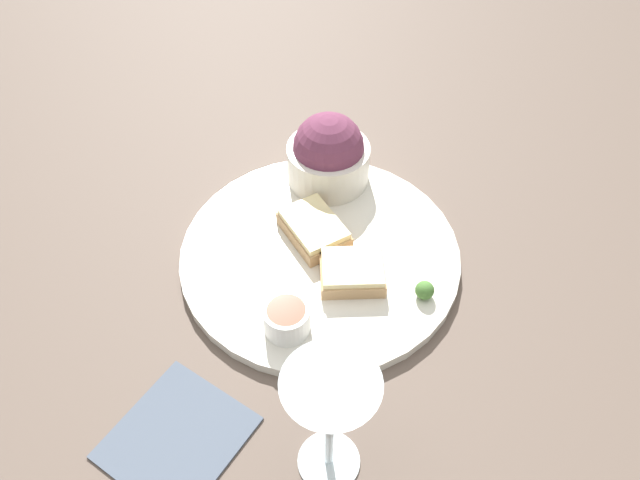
# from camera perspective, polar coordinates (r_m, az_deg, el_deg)

# --- Properties ---
(ground_plane) EXTENTS (4.00, 4.00, 0.00)m
(ground_plane) POSITION_cam_1_polar(r_m,az_deg,el_deg) (0.77, -0.00, -1.66)
(ground_plane) COLOR brown
(dinner_plate) EXTENTS (0.34, 0.34, 0.01)m
(dinner_plate) POSITION_cam_1_polar(r_m,az_deg,el_deg) (0.77, -0.00, -1.33)
(dinner_plate) COLOR silver
(dinner_plate) RESTS_ON ground_plane
(salad_bowl) EXTENTS (0.11, 0.11, 0.10)m
(salad_bowl) POSITION_cam_1_polar(r_m,az_deg,el_deg) (0.83, 0.77, 7.81)
(salad_bowl) COLOR silver
(salad_bowl) RESTS_ON dinner_plate
(sauce_ramekin) EXTENTS (0.05, 0.05, 0.03)m
(sauce_ramekin) POSITION_cam_1_polar(r_m,az_deg,el_deg) (0.68, -3.06, -7.14)
(sauce_ramekin) COLOR white
(sauce_ramekin) RESTS_ON dinner_plate
(cheese_toast_near) EXTENTS (0.11, 0.10, 0.03)m
(cheese_toast_near) POSITION_cam_1_polar(r_m,az_deg,el_deg) (0.77, -0.57, 1.05)
(cheese_toast_near) COLOR tan
(cheese_toast_near) RESTS_ON dinner_plate
(cheese_toast_far) EXTENTS (0.09, 0.09, 0.03)m
(cheese_toast_far) POSITION_cam_1_polar(r_m,az_deg,el_deg) (0.73, 2.96, -2.93)
(cheese_toast_far) COLOR tan
(cheese_toast_far) RESTS_ON dinner_plate
(wine_glass) EXTENTS (0.08, 0.08, 0.16)m
(wine_glass) POSITION_cam_1_polar(r_m,az_deg,el_deg) (0.54, 0.94, -15.06)
(wine_glass) COLOR silver
(wine_glass) RESTS_ON ground_plane
(garnish) EXTENTS (0.02, 0.02, 0.02)m
(garnish) POSITION_cam_1_polar(r_m,az_deg,el_deg) (0.72, 9.55, -4.55)
(garnish) COLOR #477533
(garnish) RESTS_ON dinner_plate
(napkin) EXTENTS (0.14, 0.15, 0.01)m
(napkin) POSITION_cam_1_polar(r_m,az_deg,el_deg) (0.66, -12.96, -17.13)
(napkin) COLOR #4C5666
(napkin) RESTS_ON ground_plane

